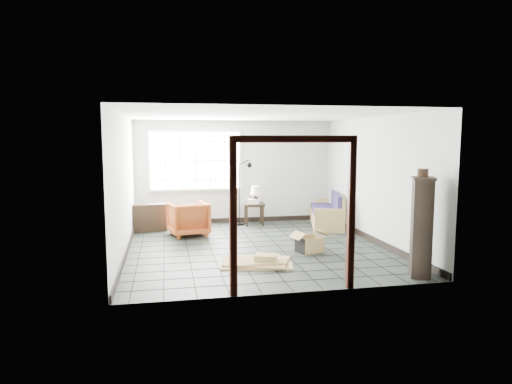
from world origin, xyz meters
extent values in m
plane|color=black|center=(0.00, 0.00, 0.00)|extent=(5.50, 5.50, 0.00)
cube|color=#ADB3AC|center=(0.00, 2.75, 1.30)|extent=(5.00, 0.02, 2.60)
cube|color=#ADB3AC|center=(0.00, -2.75, 1.30)|extent=(5.00, 0.02, 2.60)
cube|color=#ADB3AC|center=(-2.50, 0.00, 1.30)|extent=(0.02, 5.50, 2.60)
cube|color=#ADB3AC|center=(2.50, 0.00, 1.30)|extent=(0.02, 5.50, 2.60)
cube|color=white|center=(0.00, 0.00, 2.60)|extent=(5.00, 5.50, 0.02)
cube|color=black|center=(0.00, 2.73, 0.06)|extent=(4.95, 0.03, 0.12)
cube|color=black|center=(-2.48, 0.00, 0.06)|extent=(0.03, 5.45, 0.12)
cube|color=black|center=(2.48, 0.00, 0.06)|extent=(0.03, 5.45, 0.12)
cube|color=silver|center=(-1.00, 2.71, 1.60)|extent=(2.32, 0.06, 1.52)
cube|color=white|center=(-1.00, 2.67, 1.60)|extent=(2.20, 0.02, 1.40)
cube|color=#34130B|center=(-0.85, -2.70, 1.05)|extent=(0.10, 0.08, 2.10)
cube|color=#34130B|center=(0.85, -2.70, 1.05)|extent=(0.10, 0.08, 2.10)
cube|color=#34130B|center=(0.00, -2.70, 2.15)|extent=(1.80, 0.08, 0.10)
cube|color=tan|center=(2.15, 1.85, 0.16)|extent=(1.13, 1.87, 0.32)
cube|color=tan|center=(1.91, 0.98, 0.28)|extent=(0.69, 0.23, 0.56)
cube|color=tan|center=(2.39, 2.72, 0.28)|extent=(0.69, 0.23, 0.56)
cube|color=tan|center=(2.45, 1.77, 0.48)|extent=(0.52, 1.71, 0.61)
cube|color=#1B1638|center=(1.98, 1.30, 0.39)|extent=(0.75, 0.71, 0.14)
cube|color=#1B1638|center=(2.23, 1.23, 0.60)|extent=(0.26, 0.57, 0.46)
cube|color=#1B1638|center=(2.13, 1.85, 0.39)|extent=(0.75, 0.71, 0.14)
cube|color=#1B1638|center=(2.38, 1.79, 0.60)|extent=(0.26, 0.57, 0.46)
cube|color=#1B1638|center=(2.28, 2.41, 0.39)|extent=(0.75, 0.71, 0.14)
cube|color=#1B1638|center=(2.53, 2.34, 0.60)|extent=(0.26, 0.57, 0.46)
imported|color=maroon|center=(-1.26, 1.38, 0.41)|extent=(0.95, 0.91, 0.83)
cube|color=black|center=(0.40, 2.27, 0.52)|extent=(0.54, 0.54, 0.06)
cube|color=black|center=(0.19, 2.09, 0.25)|extent=(0.05, 0.05, 0.50)
cube|color=black|center=(0.58, 2.05, 0.25)|extent=(0.05, 0.05, 0.50)
cube|color=black|center=(0.22, 2.48, 0.25)|extent=(0.05, 0.05, 0.50)
cube|color=black|center=(0.62, 2.45, 0.25)|extent=(0.05, 0.05, 0.50)
cylinder|color=black|center=(0.45, 2.29, 0.62)|extent=(0.14, 0.14, 0.15)
cylinder|color=black|center=(0.45, 2.29, 0.75)|extent=(0.03, 0.03, 0.11)
cone|color=#F2DEC6|center=(0.45, 2.29, 0.87)|extent=(0.37, 0.37, 0.22)
cube|color=silver|center=(0.39, 2.27, 0.60)|extent=(0.34, 0.30, 0.10)
cylinder|color=black|center=(0.25, 2.31, 0.60)|extent=(0.04, 0.06, 0.06)
cylinder|color=black|center=(0.05, 2.40, 0.01)|extent=(0.26, 0.26, 0.03)
cylinder|color=black|center=(0.05, 2.40, 0.77)|extent=(0.02, 0.02, 1.51)
cylinder|color=black|center=(0.17, 2.35, 1.57)|extent=(0.26, 0.03, 0.14)
sphere|color=black|center=(0.28, 2.30, 1.50)|extent=(0.14, 0.14, 0.14)
cube|color=black|center=(-2.15, 2.02, 0.32)|extent=(0.85, 0.41, 0.64)
cube|color=black|center=(-2.15, 2.02, 0.33)|extent=(0.79, 0.36, 0.03)
cube|color=black|center=(2.15, -2.40, 0.77)|extent=(0.42, 0.47, 1.55)
cube|color=black|center=(2.15, -2.40, 1.55)|extent=(0.47, 0.52, 0.04)
cylinder|color=black|center=(2.17, -2.33, 1.63)|extent=(0.20, 0.20, 0.12)
cube|color=#967648|center=(0.93, -0.58, 0.01)|extent=(0.52, 0.46, 0.02)
cube|color=black|center=(0.72, -0.64, 0.15)|extent=(0.12, 0.34, 0.30)
cube|color=#967648|center=(1.14, -0.52, 0.15)|extent=(0.12, 0.34, 0.30)
cube|color=#967648|center=(0.98, -0.75, 0.15)|extent=(0.42, 0.14, 0.30)
cube|color=#967648|center=(0.88, -0.41, 0.15)|extent=(0.42, 0.14, 0.30)
cube|color=#967648|center=(0.66, -0.66, 0.35)|extent=(0.26, 0.38, 0.12)
cube|color=#967648|center=(1.20, -0.50, 0.35)|extent=(0.26, 0.38, 0.12)
cube|color=#967648|center=(-0.22, -1.19, 0.01)|extent=(1.34, 1.06, 0.03)
cube|color=#967648|center=(-0.22, -1.19, 0.04)|extent=(1.27, 1.12, 0.03)
cube|color=#967648|center=(-0.22, -1.19, 0.06)|extent=(0.92, 0.68, 0.03)
cube|color=#967648|center=(-0.09, -1.27, 0.13)|extent=(0.43, 0.38, 0.10)
camera|label=1|loc=(-1.73, -8.73, 2.16)|focal=32.00mm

